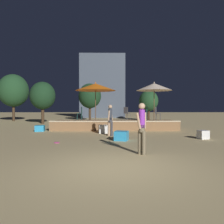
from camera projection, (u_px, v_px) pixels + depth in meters
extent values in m
plane|color=tan|center=(114.00, 168.00, 5.68)|extent=(120.00, 120.00, 0.00)
cube|color=olive|center=(114.00, 125.00, 15.61)|extent=(8.68, 2.52, 0.60)
cube|color=#CCB793|center=(115.00, 121.00, 14.39)|extent=(8.68, 0.12, 0.08)
cylinder|color=brown|center=(154.00, 111.00, 14.63)|extent=(0.05, 0.05, 2.70)
cone|color=beige|center=(154.00, 87.00, 14.59)|extent=(2.38, 2.38, 0.49)
sphere|color=beige|center=(154.00, 83.00, 14.58)|extent=(0.08, 0.08, 0.08)
cylinder|color=brown|center=(96.00, 111.00, 14.73)|extent=(0.05, 0.05, 2.69)
cone|color=orange|center=(95.00, 87.00, 14.69)|extent=(2.72, 2.72, 0.49)
sphere|color=orange|center=(95.00, 83.00, 14.69)|extent=(0.08, 0.08, 0.08)
cube|color=#2D9EDB|center=(121.00, 136.00, 10.35)|extent=(0.75, 0.75, 0.44)
cube|color=#2D9EDB|center=(40.00, 128.00, 14.20)|extent=(0.62, 0.62, 0.39)
cube|color=white|center=(103.00, 129.00, 13.24)|extent=(0.60, 0.60, 0.50)
cube|color=white|center=(203.00, 135.00, 10.84)|extent=(0.53, 0.53, 0.43)
cylinder|color=tan|center=(109.00, 129.00, 12.07)|extent=(0.13, 0.13, 0.79)
cylinder|color=#3F3F47|center=(112.00, 129.00, 11.99)|extent=(0.13, 0.13, 0.79)
cylinder|color=#3F3F47|center=(110.00, 120.00, 12.02)|extent=(0.20, 0.20, 0.24)
cylinder|color=#333842|center=(110.00, 114.00, 12.01)|extent=(0.20, 0.20, 0.61)
cylinder|color=tan|center=(109.00, 116.00, 11.86)|extent=(0.14, 0.18, 0.54)
cylinder|color=tan|center=(112.00, 115.00, 12.16)|extent=(0.17, 0.23, 0.54)
sphere|color=tan|center=(110.00, 107.00, 12.00)|extent=(0.22, 0.22, 0.22)
cylinder|color=#72664C|center=(140.00, 142.00, 7.32)|extent=(0.13, 0.13, 0.80)
cylinder|color=#72664C|center=(144.00, 143.00, 7.20)|extent=(0.13, 0.13, 0.80)
cylinder|color=#72664C|center=(142.00, 128.00, 7.25)|extent=(0.20, 0.20, 0.24)
cylinder|color=purple|center=(142.00, 119.00, 7.24)|extent=(0.20, 0.20, 0.61)
cylinder|color=tan|center=(139.00, 121.00, 7.13)|extent=(0.22, 0.21, 0.54)
cylinder|color=tan|center=(145.00, 121.00, 7.36)|extent=(0.13, 0.13, 0.54)
sphere|color=tan|center=(142.00, 106.00, 7.23)|extent=(0.22, 0.22, 0.22)
cylinder|color=#47474C|center=(130.00, 117.00, 15.59)|extent=(0.02, 0.02, 0.45)
cylinder|color=#47474C|center=(127.00, 116.00, 15.79)|extent=(0.02, 0.02, 0.45)
cylinder|color=#47474C|center=(128.00, 117.00, 15.37)|extent=(0.02, 0.02, 0.45)
cylinder|color=#47474C|center=(124.00, 117.00, 15.57)|extent=(0.02, 0.02, 0.45)
cylinder|color=#47474C|center=(127.00, 113.00, 15.58)|extent=(0.40, 0.40, 0.02)
cube|color=#47474C|center=(126.00, 110.00, 15.44)|extent=(0.29, 0.26, 0.45)
cylinder|color=#1E4C47|center=(77.00, 117.00, 15.57)|extent=(0.02, 0.02, 0.45)
cylinder|color=#1E4C47|center=(77.00, 117.00, 15.28)|extent=(0.02, 0.02, 0.45)
cylinder|color=#1E4C47|center=(81.00, 116.00, 15.65)|extent=(0.02, 0.02, 0.45)
cylinder|color=#1E4C47|center=(82.00, 117.00, 15.36)|extent=(0.02, 0.02, 0.45)
cylinder|color=#1E4C47|center=(79.00, 113.00, 15.46)|extent=(0.40, 0.40, 0.02)
cube|color=#1E4C47|center=(82.00, 110.00, 15.50)|extent=(0.12, 0.36, 0.45)
cylinder|color=#47474C|center=(160.00, 117.00, 15.26)|extent=(0.02, 0.02, 0.45)
cylinder|color=#47474C|center=(161.00, 117.00, 15.53)|extent=(0.02, 0.02, 0.45)
cylinder|color=#47474C|center=(156.00, 117.00, 15.37)|extent=(0.02, 0.02, 0.45)
cylinder|color=#47474C|center=(157.00, 116.00, 15.65)|extent=(0.02, 0.02, 0.45)
cylinder|color=#47474C|center=(158.00, 113.00, 15.45)|extent=(0.40, 0.40, 0.02)
cube|color=#47474C|center=(156.00, 110.00, 15.51)|extent=(0.17, 0.34, 0.45)
cylinder|color=#1E4C47|center=(143.00, 116.00, 16.57)|extent=(0.02, 0.02, 0.45)
cylinder|color=#1E4C47|center=(142.00, 116.00, 16.28)|extent=(0.02, 0.02, 0.45)
cylinder|color=#1E4C47|center=(147.00, 116.00, 16.49)|extent=(0.02, 0.02, 0.45)
cylinder|color=#1E4C47|center=(146.00, 116.00, 16.20)|extent=(0.02, 0.02, 0.45)
cylinder|color=#1E4C47|center=(145.00, 113.00, 16.38)|extent=(0.40, 0.40, 0.02)
cube|color=#1E4C47|center=(147.00, 110.00, 16.33)|extent=(0.12, 0.36, 0.45)
cylinder|color=#E54C99|center=(57.00, 143.00, 9.62)|extent=(0.25, 0.25, 0.03)
cylinder|color=#3D2B1C|center=(43.00, 115.00, 20.78)|extent=(0.28, 0.28, 1.60)
ellipsoid|color=#19381E|center=(43.00, 96.00, 20.73)|extent=(2.39, 2.39, 2.63)
cylinder|color=#3D2B1C|center=(90.00, 113.00, 25.24)|extent=(0.28, 0.28, 1.70)
ellipsoid|color=#19381E|center=(90.00, 96.00, 25.19)|extent=(2.60, 2.60, 2.86)
cylinder|color=#3D2B1C|center=(14.00, 112.00, 24.56)|extent=(0.28, 0.28, 1.95)
ellipsoid|color=#1E4223|center=(13.00, 91.00, 24.50)|extent=(3.32, 3.32, 3.65)
cylinder|color=#3D2B1C|center=(149.00, 115.00, 25.29)|extent=(0.28, 0.28, 1.32)
ellipsoid|color=#1E4223|center=(149.00, 101.00, 25.25)|extent=(2.20, 2.20, 2.42)
cube|color=#4C5666|center=(103.00, 87.00, 33.55)|extent=(6.71, 3.79, 9.44)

